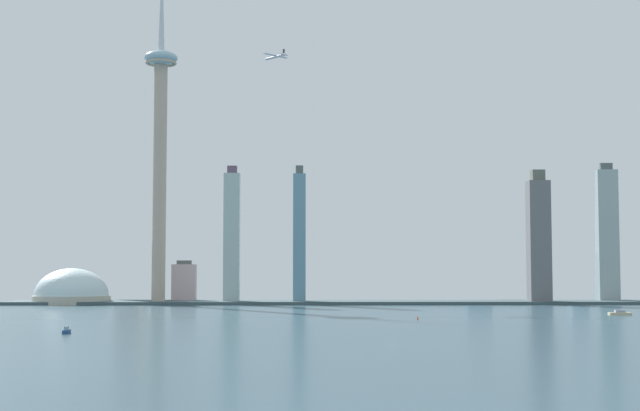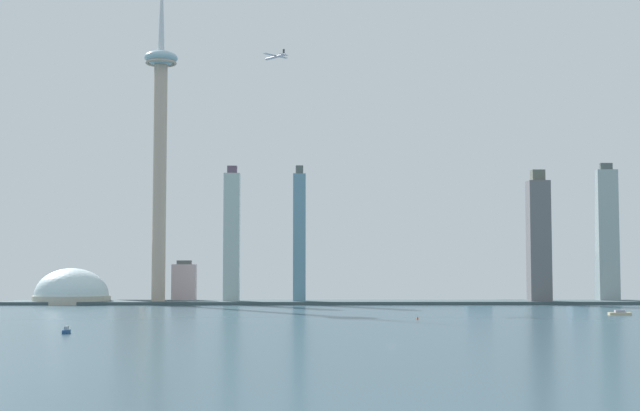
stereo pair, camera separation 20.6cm
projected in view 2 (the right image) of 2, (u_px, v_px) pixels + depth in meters
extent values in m
plane|color=#2D4854|center=(392.00, 344.00, 442.66)|extent=(6000.00, 6000.00, 0.00)
cube|color=#405458|center=(342.00, 302.00, 970.59)|extent=(690.61, 77.72, 3.30)
cylinder|color=#BFA692|center=(160.00, 180.00, 960.88)|extent=(13.82, 13.82, 255.53)
ellipsoid|color=#9BBCCA|center=(161.00, 58.00, 969.76)|extent=(34.54, 34.54, 14.95)
torus|color=#BFA692|center=(161.00, 63.00, 969.40)|extent=(32.35, 32.35, 2.99)
cone|color=silver|center=(162.00, 2.00, 973.92)|extent=(6.91, 6.91, 104.67)
cylinder|color=beige|center=(72.00, 300.00, 963.17)|extent=(79.42, 79.42, 8.62)
ellipsoid|color=silver|center=(72.00, 296.00, 963.47)|extent=(75.45, 75.45, 56.93)
cube|color=#97AECB|center=(578.00, 279.00, 1038.56)|extent=(18.76, 21.67, 50.77)
cube|color=#5D5055|center=(577.00, 254.00, 1040.49)|extent=(11.26, 13.00, 4.68)
cube|color=#9EAFAE|center=(606.00, 236.00, 995.58)|extent=(21.96, 18.40, 142.27)
cube|color=#56605E|center=(605.00, 167.00, 1000.78)|extent=(13.18, 11.04, 7.24)
cube|color=#ABC1BD|center=(232.00, 239.00, 966.64)|extent=(16.51, 15.21, 135.63)
cube|color=#634D61|center=(232.00, 170.00, 971.63)|extent=(9.90, 9.13, 7.85)
cube|color=beige|center=(184.00, 284.00, 991.40)|extent=(25.67, 12.31, 41.21)
cube|color=#5A5E5B|center=(184.00, 262.00, 992.98)|extent=(15.40, 7.39, 4.16)
cube|color=beige|center=(127.00, 251.00, 1019.72)|extent=(23.18, 24.68, 112.85)
cylinder|color=#4C4C51|center=(128.00, 190.00, 1024.35)|extent=(1.60, 1.60, 20.37)
cube|color=#8BA5C6|center=(477.00, 283.00, 1047.14)|extent=(27.26, 25.49, 40.52)
cube|color=#6290A6|center=(299.00, 239.00, 963.69)|extent=(12.89, 19.79, 134.55)
cube|color=#58605C|center=(299.00, 170.00, 968.67)|extent=(7.74, 11.87, 8.68)
cube|color=#C5B394|center=(141.00, 257.00, 1050.66)|extent=(13.04, 13.47, 99.34)
cylinder|color=#4C4C51|center=(142.00, 202.00, 1054.98)|extent=(1.60, 1.60, 24.97)
cube|color=slate|center=(539.00, 242.00, 960.47)|extent=(21.91, 19.74, 127.33)
cube|color=#616457|center=(538.00, 175.00, 965.30)|extent=(13.14, 11.84, 11.32)
cube|color=navy|center=(66.00, 332.00, 512.06)|extent=(2.95, 8.09, 2.14)
cube|color=#91A4AB|center=(66.00, 328.00, 512.20)|extent=(1.98, 3.59, 2.01)
cube|color=beige|center=(620.00, 314.00, 725.79)|extent=(17.18, 6.06, 2.11)
cube|color=#9494A8|center=(620.00, 311.00, 725.92)|extent=(7.57, 4.21, 1.81)
cone|color=#E54C19|center=(418.00, 318.00, 662.49)|extent=(1.71, 1.71, 2.50)
cylinder|color=silver|center=(276.00, 57.00, 987.02)|extent=(22.33, 23.11, 2.69)
sphere|color=silver|center=(267.00, 59.00, 997.41)|extent=(2.69, 2.69, 2.69)
cube|color=silver|center=(276.00, 56.00, 987.11)|extent=(25.54, 24.71, 0.50)
cube|color=silver|center=(284.00, 55.00, 978.33)|extent=(9.81, 9.56, 0.40)
cube|color=#2D333D|center=(284.00, 51.00, 978.57)|extent=(2.10, 2.16, 5.00)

